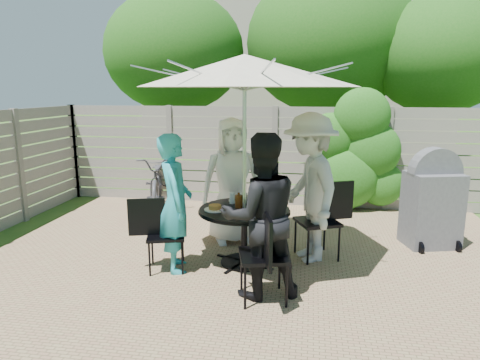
% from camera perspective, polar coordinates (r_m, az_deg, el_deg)
% --- Properties ---
extents(backyard_envelope, '(60.00, 60.00, 5.00)m').
position_cam_1_polar(backyard_envelope, '(15.11, 7.51, 13.67)').
color(backyard_envelope, '#30591C').
rests_on(backyard_envelope, ground).
extents(patio_table, '(1.42, 1.42, 0.72)m').
position_cam_1_polar(patio_table, '(5.28, 0.57, -6.10)').
color(patio_table, black).
rests_on(patio_table, ground).
extents(umbrella, '(3.37, 3.37, 2.53)m').
position_cam_1_polar(umbrella, '(5.02, 0.62, 14.35)').
color(umbrella, silver).
rests_on(umbrella, ground).
extents(chair_back, '(0.60, 0.71, 0.94)m').
position_cam_1_polar(chair_back, '(6.25, -1.26, -5.33)').
color(chair_back, black).
rests_on(chair_back, ground).
extents(person_back, '(1.01, 0.84, 1.78)m').
position_cam_1_polar(person_back, '(5.96, -1.05, -0.15)').
color(person_back, white).
rests_on(person_back, ground).
extents(chair_left, '(0.69, 0.54, 0.90)m').
position_cam_1_polar(chair_left, '(5.26, -9.92, -9.06)').
color(chair_left, black).
rests_on(chair_left, ground).
extents(person_left, '(0.58, 0.71, 1.66)m').
position_cam_1_polar(person_left, '(5.09, -8.62, -3.13)').
color(person_left, teal).
rests_on(person_left, ground).
extents(chair_front, '(0.58, 0.76, 0.99)m').
position_cam_1_polar(chair_front, '(4.47, 3.14, -12.39)').
color(chair_front, black).
rests_on(chair_front, ground).
extents(person_front, '(1.02, 0.91, 1.73)m').
position_cam_1_polar(person_front, '(4.40, 2.81, -4.92)').
color(person_front, black).
rests_on(person_front, ground).
extents(chair_right, '(0.77, 0.64, 1.00)m').
position_cam_1_polar(chair_right, '(5.61, 10.36, -7.36)').
color(chair_right, black).
rests_on(chair_right, ground).
extents(person_right, '(1.08, 1.38, 1.88)m').
position_cam_1_polar(person_right, '(5.39, 9.26, -1.09)').
color(person_right, beige).
rests_on(person_right, ground).
extents(plate_back, '(0.26, 0.26, 0.06)m').
position_cam_1_polar(plate_back, '(5.55, -0.19, -2.58)').
color(plate_back, white).
rests_on(plate_back, patio_table).
extents(plate_left, '(0.26, 0.26, 0.06)m').
position_cam_1_polar(plate_left, '(5.15, -3.36, -3.77)').
color(plate_left, white).
rests_on(plate_left, patio_table).
extents(plate_front, '(0.26, 0.26, 0.06)m').
position_cam_1_polar(plate_front, '(4.87, 1.45, -4.68)').
color(plate_front, white).
rests_on(plate_front, patio_table).
extents(plate_right, '(0.26, 0.26, 0.06)m').
position_cam_1_polar(plate_right, '(5.29, 4.40, -3.35)').
color(plate_right, white).
rests_on(plate_right, patio_table).
extents(plate_extra, '(0.24, 0.24, 0.06)m').
position_cam_1_polar(plate_extra, '(4.97, 3.33, -4.36)').
color(plate_extra, white).
rests_on(plate_extra, patio_table).
extents(glass_back, '(0.07, 0.07, 0.14)m').
position_cam_1_polar(glass_back, '(5.42, -1.07, -2.43)').
color(glass_back, silver).
rests_on(glass_back, patio_table).
extents(glass_front, '(0.07, 0.07, 0.14)m').
position_cam_1_polar(glass_front, '(4.97, 2.38, -3.78)').
color(glass_front, silver).
rests_on(glass_front, patio_table).
extents(glass_right, '(0.07, 0.07, 0.14)m').
position_cam_1_polar(glass_right, '(5.35, 3.07, -2.65)').
color(glass_right, silver).
rests_on(glass_right, patio_table).
extents(syrup_jug, '(0.09, 0.09, 0.16)m').
position_cam_1_polar(syrup_jug, '(5.23, -0.18, -2.87)').
color(syrup_jug, '#59280C').
rests_on(syrup_jug, patio_table).
extents(coffee_cup, '(0.08, 0.08, 0.12)m').
position_cam_1_polar(coffee_cup, '(5.43, 1.14, -2.53)').
color(coffee_cup, '#C6B293').
rests_on(coffee_cup, patio_table).
extents(bicycle, '(1.13, 1.96, 0.97)m').
position_cam_1_polar(bicycle, '(8.07, -10.81, -0.05)').
color(bicycle, '#333338').
rests_on(bicycle, ground).
extents(bbq_grill, '(0.79, 0.68, 1.39)m').
position_cam_1_polar(bbq_grill, '(6.41, 24.25, -2.74)').
color(bbq_grill, '#5A5A5F').
rests_on(bbq_grill, ground).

